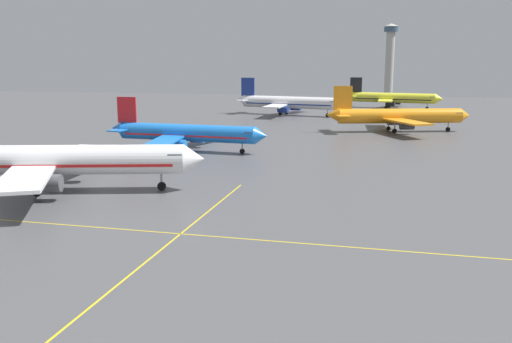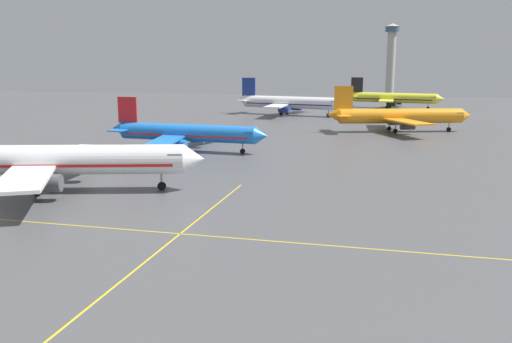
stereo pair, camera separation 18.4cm
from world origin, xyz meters
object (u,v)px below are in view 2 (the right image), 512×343
airliner_distant_taxiway (393,98)px  control_tower (391,54)px  airliner_far_right_stand (289,103)px  airliner_far_left_stand (398,116)px  airliner_second_row (54,160)px  airliner_third_row (185,133)px

airliner_distant_taxiway → control_tower: bearing=90.7°
airliner_far_right_stand → control_tower: size_ratio=0.98×
airliner_far_left_stand → control_tower: 199.25m
airliner_second_row → airliner_far_right_stand: 122.57m
airliner_far_left_stand → control_tower: control_tower is taller
airliner_third_row → airliner_far_right_stand: airliner_far_right_stand is taller
airliner_far_right_stand → airliner_distant_taxiway: size_ratio=1.05×
airliner_second_row → airliner_far_left_stand: (47.51, 81.64, -0.28)m
airliner_third_row → airliner_far_right_stand: bearing=85.9°
airliner_second_row → airliner_far_left_stand: airliner_second_row is taller
airliner_second_row → airliner_far_right_stand: airliner_second_row is taller
airliner_far_left_stand → airliner_distant_taxiway: bearing=90.9°
airliner_third_row → airliner_far_left_stand: airliner_far_left_stand is taller
control_tower → airliner_far_left_stand: bearing=-89.2°
airliner_third_row → control_tower: (40.23, 241.62, 20.39)m
airliner_far_left_stand → airliner_far_right_stand: bearing=132.3°
airliner_far_right_stand → control_tower: bearing=77.8°
airliner_third_row → airliner_far_left_stand: (42.93, 43.40, 0.42)m
airliner_far_left_stand → airliner_distant_taxiway: (-1.19, 79.95, 0.07)m
airliner_second_row → airliner_far_left_stand: size_ratio=1.07×
airliner_third_row → airliner_far_left_stand: bearing=45.3°
airliner_third_row → airliner_far_left_stand: size_ratio=0.92×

